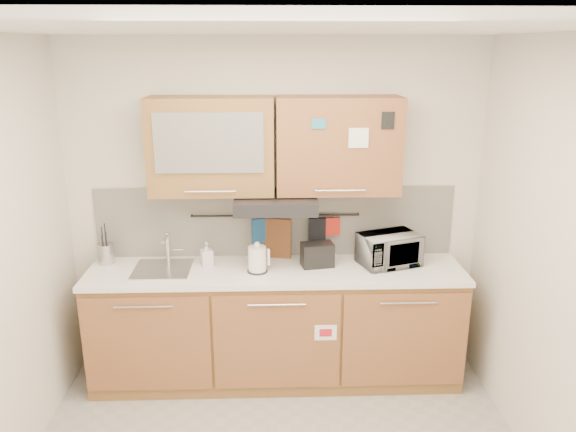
{
  "coord_description": "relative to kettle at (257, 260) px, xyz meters",
  "views": [
    {
      "loc": [
        -0.04,
        -2.73,
        2.52
      ],
      "look_at": [
        0.09,
        1.05,
        1.38
      ],
      "focal_mm": 35.0,
      "sensor_mm": 36.0,
      "label": 1
    }
  ],
  "objects": [
    {
      "name": "kettle",
      "position": [
        0.0,
        0.0,
        0.0
      ],
      "size": [
        0.18,
        0.16,
        0.24
      ],
      "rotation": [
        0.0,
        0.0,
        0.27
      ],
      "color": "white",
      "rests_on": "countertop"
    },
    {
      "name": "upper_cabinets",
      "position": [
        0.13,
        0.18,
        0.82
      ],
      "size": [
        1.82,
        0.37,
        0.7
      ],
      "color": "olive",
      "rests_on": "wall_back"
    },
    {
      "name": "wall_back",
      "position": [
        0.14,
        0.36,
        0.29
      ],
      "size": [
        3.2,
        0.0,
        3.2
      ],
      "primitive_type": "plane",
      "rotation": [
        1.57,
        0.0,
        0.0
      ],
      "color": "silver",
      "rests_on": "ground"
    },
    {
      "name": "pot_holder",
      "position": [
        0.59,
        0.3,
        0.16
      ],
      "size": [
        0.12,
        0.03,
        0.14
      ],
      "primitive_type": "cube",
      "rotation": [
        0.0,
        0.0,
        0.14
      ],
      "color": "#B32217",
      "rests_on": "utensil_rail"
    },
    {
      "name": "cutting_board",
      "position": [
        0.11,
        0.3,
        0.04
      ],
      "size": [
        0.3,
        0.08,
        0.38
      ],
      "primitive_type": "cube",
      "rotation": [
        0.0,
        0.0,
        -0.2
      ],
      "color": "brown",
      "rests_on": "utensil_rail"
    },
    {
      "name": "sink",
      "position": [
        -0.71,
        0.07,
        -0.09
      ],
      "size": [
        0.42,
        0.4,
        0.26
      ],
      "color": "silver",
      "rests_on": "countertop"
    },
    {
      "name": "dark_pouch",
      "position": [
        0.46,
        0.3,
        0.12
      ],
      "size": [
        0.14,
        0.05,
        0.21
      ],
      "primitive_type": "cube",
      "rotation": [
        0.0,
        0.0,
        -0.05
      ],
      "color": "black",
      "rests_on": "utensil_rail"
    },
    {
      "name": "utensil_rail",
      "position": [
        0.14,
        0.31,
        0.25
      ],
      "size": [
        1.3,
        0.02,
        0.02
      ],
      "primitive_type": "cylinder",
      "rotation": [
        0.0,
        1.57,
        0.0
      ],
      "color": "black",
      "rests_on": "backsplash"
    },
    {
      "name": "range_hood",
      "position": [
        0.14,
        0.11,
        0.41
      ],
      "size": [
        0.6,
        0.46,
        0.1
      ],
      "primitive_type": "cube",
      "color": "black",
      "rests_on": "upper_cabinets"
    },
    {
      "name": "wall_right",
      "position": [
        1.74,
        -1.14,
        0.29
      ],
      "size": [
        0.0,
        3.0,
        3.0
      ],
      "primitive_type": "plane",
      "rotation": [
        1.57,
        0.0,
        -1.57
      ],
      "color": "silver",
      "rests_on": "ground"
    },
    {
      "name": "backsplash",
      "position": [
        0.14,
        0.35,
        0.19
      ],
      "size": [
        2.8,
        0.02,
        0.56
      ],
      "primitive_type": "cube",
      "color": "silver",
      "rests_on": "countertop"
    },
    {
      "name": "countertop",
      "position": [
        0.14,
        0.05,
        -0.11
      ],
      "size": [
        2.82,
        0.62,
        0.04
      ],
      "primitive_type": "cube",
      "color": "white",
      "rests_on": "base_cabinet"
    },
    {
      "name": "ceiling",
      "position": [
        0.14,
        -1.14,
        1.59
      ],
      "size": [
        3.2,
        3.2,
        0.0
      ],
      "primitive_type": "plane",
      "rotation": [
        3.14,
        0.0,
        0.0
      ],
      "color": "white",
      "rests_on": "wall_back"
    },
    {
      "name": "base_cabinet",
      "position": [
        0.14,
        0.05,
        -0.61
      ],
      "size": [
        2.8,
        0.64,
        0.88
      ],
      "color": "olive",
      "rests_on": "floor"
    },
    {
      "name": "oven_mitt",
      "position": [
        0.01,
        0.3,
        0.13
      ],
      "size": [
        0.12,
        0.06,
        0.19
      ],
      "primitive_type": "cube",
      "rotation": [
        0.0,
        0.0,
        0.28
      ],
      "color": "navy",
      "rests_on": "utensil_rail"
    },
    {
      "name": "toaster",
      "position": [
        0.45,
        0.1,
        0.0
      ],
      "size": [
        0.26,
        0.18,
        0.18
      ],
      "rotation": [
        0.0,
        0.0,
        0.17
      ],
      "color": "black",
      "rests_on": "countertop"
    },
    {
      "name": "microwave",
      "position": [
        1.0,
        0.11,
        0.03
      ],
      "size": [
        0.51,
        0.42,
        0.24
      ],
      "primitive_type": "imported",
      "rotation": [
        0.0,
        0.0,
        0.33
      ],
      "color": "#999999",
      "rests_on": "countertop"
    },
    {
      "name": "utensil_crock",
      "position": [
        -1.16,
        0.21,
        -0.01
      ],
      "size": [
        0.15,
        0.15,
        0.32
      ],
      "rotation": [
        0.0,
        0.0,
        0.25
      ],
      "color": "#ADADB1",
      "rests_on": "countertop"
    },
    {
      "name": "soap_bottle",
      "position": [
        -0.39,
        0.14,
        -0.0
      ],
      "size": [
        0.11,
        0.11,
        0.18
      ],
      "primitive_type": "imported",
      "rotation": [
        0.0,
        0.0,
        0.35
      ],
      "color": "#999999",
      "rests_on": "countertop"
    }
  ]
}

